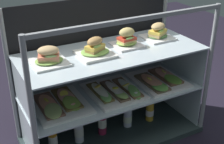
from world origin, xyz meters
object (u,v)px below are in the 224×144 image
object	(u,v)px
juice_bottle_front_right_end	(102,122)
juice_bottle_front_fourth	(150,110)
open_sandwich_tray_near_right_corner	(159,80)
juice_bottle_front_left_end	(79,130)
open_sandwich_tray_right_of_center	(114,91)
plated_roll_sandwich_near_left_corner	(158,33)
plated_roll_sandwich_right_of_center	(49,57)
juice_bottle_tucked_behind	(53,139)
plated_roll_sandwich_center	(127,39)
plated_roll_sandwich_far_left	(95,50)
juice_bottle_back_left	(128,115)
open_sandwich_tray_far_left	(59,103)

from	to	relation	value
juice_bottle_front_right_end	juice_bottle_front_fourth	xyz separation A→B (m)	(0.38, -0.02, -0.02)
open_sandwich_tray_near_right_corner	juice_bottle_front_left_end	distance (m)	0.65
open_sandwich_tray_right_of_center	plated_roll_sandwich_near_left_corner	bearing A→B (deg)	13.04
open_sandwich_tray_near_right_corner	juice_bottle_front_fourth	size ratio (longest dim) A/B	1.93
plated_roll_sandwich_right_of_center	juice_bottle_tucked_behind	xyz separation A→B (m)	(-0.03, -0.02, -0.55)
juice_bottle_front_left_end	juice_bottle_front_fourth	world-z (taller)	juice_bottle_front_left_end
plated_roll_sandwich_center	plated_roll_sandwich_near_left_corner	xyz separation A→B (m)	(0.26, 0.02, -0.00)
juice_bottle_front_fourth	open_sandwich_tray_right_of_center	bearing A→B (deg)	-175.49
plated_roll_sandwich_far_left	open_sandwich_tray_right_of_center	bearing A→B (deg)	-12.03
plated_roll_sandwich_near_left_corner	juice_bottle_tucked_behind	size ratio (longest dim) A/B	0.85
juice_bottle_front_left_end	open_sandwich_tray_right_of_center	bearing A→B (deg)	-9.54
plated_roll_sandwich_near_left_corner	juice_bottle_back_left	world-z (taller)	plated_roll_sandwich_near_left_corner
juice_bottle_front_right_end	juice_bottle_back_left	bearing A→B (deg)	-2.08
open_sandwich_tray_far_left	juice_bottle_back_left	bearing A→B (deg)	0.82
open_sandwich_tray_near_right_corner	juice_bottle_front_fourth	xyz separation A→B (m)	(-0.04, 0.03, -0.26)
plated_roll_sandwich_far_left	plated_roll_sandwich_center	distance (m)	0.25
plated_roll_sandwich_far_left	juice_bottle_front_right_end	bearing A→B (deg)	21.13
open_sandwich_tray_far_left	open_sandwich_tray_right_of_center	xyz separation A→B (m)	(0.37, -0.03, 0.00)
open_sandwich_tray_near_right_corner	juice_bottle_front_fourth	bearing A→B (deg)	139.12
plated_roll_sandwich_far_left	juice_bottle_front_left_end	size ratio (longest dim) A/B	0.95
juice_bottle_tucked_behind	juice_bottle_front_left_end	bearing A→B (deg)	6.46
juice_bottle_tucked_behind	plated_roll_sandwich_far_left	bearing A→B (deg)	0.94
plated_roll_sandwich_right_of_center	juice_bottle_front_right_end	distance (m)	0.65
plated_roll_sandwich_far_left	plated_roll_sandwich_near_left_corner	xyz separation A→B (m)	(0.51, 0.06, 0.00)
juice_bottle_back_left	plated_roll_sandwich_right_of_center	bearing A→B (deg)	179.61
juice_bottle_tucked_behind	juice_bottle_back_left	distance (m)	0.57
open_sandwich_tray_right_of_center	juice_bottle_front_fourth	xyz separation A→B (m)	(0.31, 0.02, -0.26)
plated_roll_sandwich_center	open_sandwich_tray_right_of_center	world-z (taller)	plated_roll_sandwich_center
plated_roll_sandwich_far_left	juice_bottle_front_fourth	size ratio (longest dim) A/B	1.04
juice_bottle_front_left_end	plated_roll_sandwich_center	bearing A→B (deg)	4.25
plated_roll_sandwich_near_left_corner	open_sandwich_tray_far_left	size ratio (longest dim) A/B	0.51
open_sandwich_tray_far_left	open_sandwich_tray_right_of_center	distance (m)	0.37
juice_bottle_back_left	open_sandwich_tray_far_left	bearing A→B (deg)	-179.18
open_sandwich_tray_near_right_corner	open_sandwich_tray_far_left	bearing A→B (deg)	176.87
juice_bottle_back_left	juice_bottle_front_fourth	xyz separation A→B (m)	(0.18, -0.01, -0.01)
open_sandwich_tray_right_of_center	juice_bottle_back_left	bearing A→B (deg)	16.06
open_sandwich_tray_far_left	juice_bottle_front_left_end	distance (m)	0.28
plated_roll_sandwich_center	juice_bottle_front_fourth	distance (m)	0.61
plated_roll_sandwich_right_of_center	juice_bottle_front_left_end	size ratio (longest dim) A/B	0.91
juice_bottle_front_left_end	juice_bottle_front_fourth	size ratio (longest dim) A/B	1.10
plated_roll_sandwich_right_of_center	juice_bottle_front_fourth	bearing A→B (deg)	-1.31
plated_roll_sandwich_center	juice_bottle_front_fourth	bearing A→B (deg)	-13.58
open_sandwich_tray_right_of_center	juice_bottle_front_left_end	xyz separation A→B (m)	(-0.25, 0.04, -0.25)
plated_roll_sandwich_near_left_corner	juice_bottle_front_fourth	distance (m)	0.58
plated_roll_sandwich_right_of_center	plated_roll_sandwich_near_left_corner	world-z (taller)	plated_roll_sandwich_near_left_corner
juice_bottle_front_left_end	juice_bottle_back_left	world-z (taller)	juice_bottle_back_left
plated_roll_sandwich_right_of_center	juice_bottle_back_left	size ratio (longest dim) A/B	0.87
plated_roll_sandwich_right_of_center	juice_bottle_front_fourth	world-z (taller)	plated_roll_sandwich_right_of_center
open_sandwich_tray_far_left	open_sandwich_tray_right_of_center	size ratio (longest dim) A/B	1.00
juice_bottle_front_left_end	juice_bottle_back_left	size ratio (longest dim) A/B	0.96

